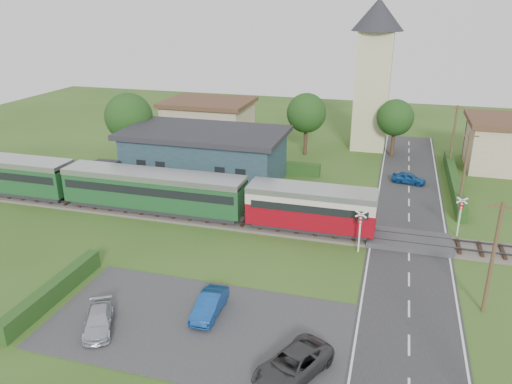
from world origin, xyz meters
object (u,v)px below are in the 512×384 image
(house_east, at_px, (508,143))
(car_park_silver, at_px, (99,321))
(train, at_px, (120,186))
(crossing_signal_far, at_px, (461,211))
(church_tower, at_px, (374,64))
(car_park_dark, at_px, (293,365))
(station_building, at_px, (205,156))
(pedestrian_far, at_px, (128,181))
(house_west, at_px, (209,121))
(car_on_road, at_px, (409,178))
(pedestrian_near, at_px, (269,198))
(equipment_hut, at_px, (104,175))
(car_park_blue, at_px, (209,305))
(crossing_signal_near, at_px, (360,225))

(house_east, xyz_separation_m, car_park_silver, (-26.67, -37.83, -2.19))
(train, height_order, crossing_signal_far, train)
(train, xyz_separation_m, church_tower, (19.37, 26.00, 8.05))
(car_park_silver, bearing_deg, train, 89.39)
(crossing_signal_far, bearing_deg, car_park_dark, -115.72)
(station_building, relative_size, pedestrian_far, 8.49)
(pedestrian_far, bearing_deg, church_tower, -58.37)
(train, relative_size, car_park_silver, 11.94)
(train, relative_size, crossing_signal_far, 13.18)
(house_west, height_order, car_on_road, house_west)
(house_east, distance_m, pedestrian_near, 29.05)
(equipment_hut, relative_size, car_park_blue, 0.70)
(church_tower, bearing_deg, crossing_signal_near, -87.18)
(car_park_blue, xyz_separation_m, pedestrian_near, (-0.43, 15.51, 0.76))
(house_east, distance_m, crossing_signal_far, 20.64)
(house_west, height_order, house_east, same)
(crossing_signal_near, distance_m, pedestrian_near, 9.59)
(crossing_signal_far, distance_m, car_park_silver, 27.30)
(church_tower, bearing_deg, car_park_silver, -105.59)
(church_tower, xyz_separation_m, house_west, (-20.00, -3.00, -7.43))
(house_west, distance_m, car_park_blue, 38.40)
(car_on_road, relative_size, pedestrian_far, 1.75)
(crossing_signal_near, bearing_deg, car_park_blue, -126.35)
(house_west, xyz_separation_m, car_park_silver, (8.33, -38.83, -2.19))
(equipment_hut, xyz_separation_m, car_park_blue, (16.75, -16.00, -1.07))
(car_park_blue, bearing_deg, station_building, 110.86)
(car_park_blue, relative_size, pedestrian_far, 1.94)
(car_park_dark, bearing_deg, train, 165.16)
(crossing_signal_far, relative_size, car_park_silver, 0.91)
(car_park_blue, distance_m, pedestrian_far, 21.63)
(station_building, bearing_deg, crossing_signal_near, -34.81)
(pedestrian_far, bearing_deg, crossing_signal_far, -107.91)
(car_park_silver, height_order, car_park_dark, car_park_dark)
(house_east, distance_m, car_park_silver, 46.33)
(train, bearing_deg, house_east, 32.62)
(station_building, relative_size, house_east, 1.82)
(car_on_road, xyz_separation_m, car_park_silver, (-16.60, -29.61, -0.01))
(equipment_hut, height_order, train, train)
(equipment_hut, bearing_deg, pedestrian_near, -1.71)
(pedestrian_near, bearing_deg, car_park_blue, 95.47)
(house_east, bearing_deg, train, -147.38)
(car_park_blue, bearing_deg, car_park_dark, -33.83)
(train, xyz_separation_m, pedestrian_far, (-1.26, 3.34, -0.79))
(pedestrian_near, bearing_deg, house_west, -52.81)
(car_park_blue, bearing_deg, church_tower, 79.83)
(station_building, bearing_deg, pedestrian_near, -37.04)
(station_building, height_order, pedestrian_near, station_building)
(station_building, relative_size, house_west, 1.48)
(crossing_signal_far, bearing_deg, car_park_silver, -138.05)
(church_tower, xyz_separation_m, crossing_signal_near, (1.40, -28.41, -8.08))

